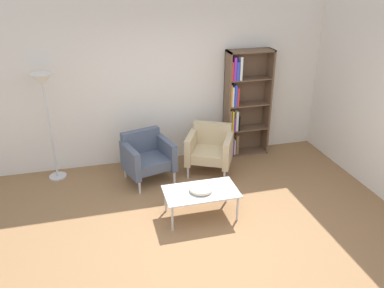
% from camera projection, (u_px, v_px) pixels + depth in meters
% --- Properties ---
extents(ground_plane, '(8.32, 8.32, 0.00)m').
position_uv_depth(ground_plane, '(207.00, 238.00, 4.98)').
color(ground_plane, olive).
extents(plaster_back_panel, '(6.40, 0.12, 2.90)m').
position_uv_depth(plaster_back_panel, '(166.00, 78.00, 6.53)').
color(plaster_back_panel, silver).
rests_on(plaster_back_panel, ground_plane).
extents(bookshelf_tall, '(0.80, 0.30, 1.90)m').
position_uv_depth(bookshelf_tall, '(242.00, 105.00, 6.86)').
color(bookshelf_tall, brown).
rests_on(bookshelf_tall, ground_plane).
extents(coffee_table_low, '(1.00, 0.56, 0.40)m').
position_uv_depth(coffee_table_low, '(201.00, 193.00, 5.27)').
color(coffee_table_low, silver).
rests_on(coffee_table_low, ground_plane).
extents(decorative_bowl, '(0.32, 0.32, 0.05)m').
position_uv_depth(decorative_bowl, '(201.00, 189.00, 5.24)').
color(decorative_bowl, beige).
rests_on(decorative_bowl, coffee_table_low).
extents(armchair_corner_red, '(0.92, 0.90, 0.78)m').
position_uv_depth(armchair_corner_red, '(210.00, 148.00, 6.46)').
color(armchair_corner_red, '#C6B289').
rests_on(armchair_corner_red, ground_plane).
extents(armchair_near_window, '(0.86, 0.82, 0.78)m').
position_uv_depth(armchair_near_window, '(147.00, 156.00, 6.19)').
color(armchair_near_window, '#4C566B').
rests_on(armchair_near_window, ground_plane).
extents(floor_lamp_torchiere, '(0.32, 0.32, 1.74)m').
position_uv_depth(floor_lamp_torchiere, '(44.00, 93.00, 5.81)').
color(floor_lamp_torchiere, silver).
rests_on(floor_lamp_torchiere, ground_plane).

